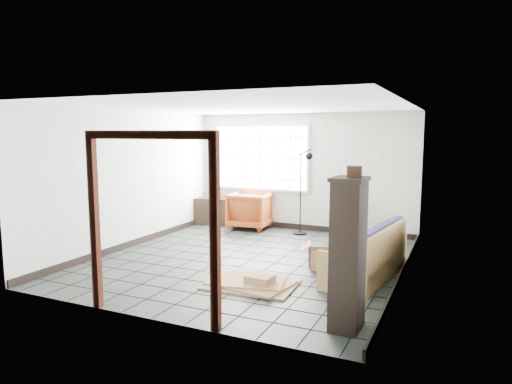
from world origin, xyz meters
The scene contains 15 objects.
ground centered at (0.00, 0.00, 0.00)m, with size 5.50×5.50×0.00m, color black.
room_shell centered at (0.00, 0.03, 1.68)m, with size 5.02×5.52×2.61m.
window_panel centered at (-1.00, 2.70, 1.60)m, with size 2.32×0.08×1.52m.
doorway_trim centered at (0.00, -2.70, 1.38)m, with size 1.80×0.08×2.20m.
futon_sofa centered at (2.03, -0.12, 0.30)m, with size 0.99×1.97×0.84m.
armchair centered at (-1.12, 2.40, 0.45)m, with size 0.88×0.83×0.91m, color #964415.
side_table centered at (1.07, 2.40, 0.43)m, with size 0.52×0.52×0.53m.
table_lamp centered at (1.13, 2.47, 0.78)m, with size 0.24×0.24×0.36m.
projector centered at (0.99, 2.45, 0.58)m, with size 0.32×0.28×0.10m.
floor_lamp centered at (0.22, 2.19, 0.99)m, with size 0.49×0.43×1.85m.
console_shelf centered at (-2.15, 2.40, 0.32)m, with size 0.87×0.52×0.63m.
tall_shelf centered at (2.15, -2.06, 0.87)m, with size 0.37×0.47×1.70m.
pot centered at (2.20, -2.07, 1.76)m, with size 0.17×0.17×0.12m.
open_box centered at (1.27, 0.09, 0.15)m, with size 0.83×0.62×0.42m.
cardboard_pile centered at (0.59, -1.18, 0.05)m, with size 1.31×0.96×0.18m.
Camera 1 is at (3.25, -6.89, 2.17)m, focal length 32.00 mm.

